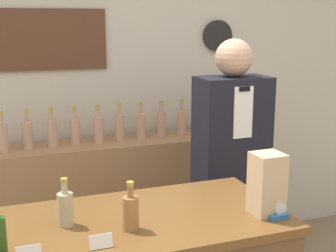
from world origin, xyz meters
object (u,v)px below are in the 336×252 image
object	(u,v)px
shopkeeper	(230,178)
paper_bag	(267,184)
potted_plant	(245,104)
tape_dispenser	(278,213)

from	to	relation	value
shopkeeper	paper_bag	world-z (taller)	shopkeeper
shopkeeper	potted_plant	xyz separation A→B (m)	(0.48, 0.70, 0.32)
potted_plant	paper_bag	xyz separation A→B (m)	(-0.72, -1.49, -0.07)
tape_dispenser	paper_bag	bearing A→B (deg)	110.83
shopkeeper	tape_dispenser	xyz separation A→B (m)	(-0.21, -0.85, 0.14)
shopkeeper	potted_plant	distance (m)	0.91
paper_bag	shopkeeper	bearing A→B (deg)	73.36
shopkeeper	paper_bag	distance (m)	0.86
potted_plant	paper_bag	world-z (taller)	potted_plant
potted_plant	shopkeeper	bearing A→B (deg)	-124.52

